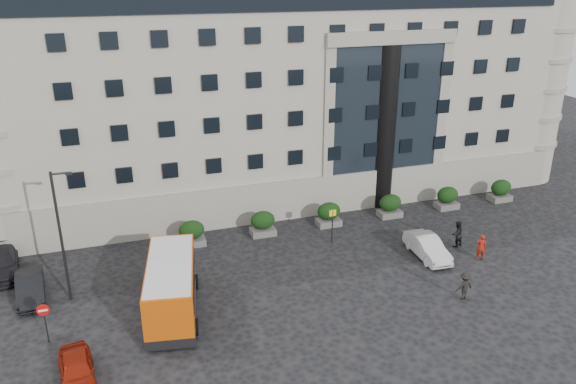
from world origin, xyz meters
name	(u,v)px	position (x,y,z in m)	size (l,w,h in m)	color
ground	(280,291)	(0.00, 0.00, 0.00)	(120.00, 120.00, 0.00)	black
civic_building	(269,76)	(6.00, 22.00, 9.00)	(44.00, 24.00, 18.00)	#A49E91
entrance_column	(384,128)	(12.00, 10.30, 6.50)	(1.80, 1.80, 13.00)	black
hedge_a	(192,233)	(-4.00, 7.80, 0.93)	(1.80, 1.26, 1.84)	#545451
hedge_b	(263,223)	(1.20, 7.80, 0.93)	(1.80, 1.26, 1.84)	#545451
hedge_c	(329,214)	(6.40, 7.80, 0.93)	(1.80, 1.26, 1.84)	#545451
hedge_d	(390,205)	(11.60, 7.80, 0.93)	(1.80, 1.26, 1.84)	#545451
hedge_e	(447,198)	(16.80, 7.80, 0.93)	(1.80, 1.26, 1.84)	#545451
hedge_f	(501,190)	(22.00, 7.80, 0.93)	(1.80, 1.26, 1.84)	#545451
street_lamp	(61,232)	(-11.94, 3.00, 4.37)	(1.16, 0.18, 8.00)	#262628
bus_stop_sign	(332,220)	(5.50, 5.00, 1.73)	(0.50, 0.08, 2.52)	#262628
no_entry_sign	(44,316)	(-13.00, -1.04, 1.65)	(0.64, 0.16, 2.32)	#262628
minibus	(171,286)	(-6.43, -0.22, 1.71)	(3.81, 7.76, 3.10)	#C34A09
red_truck	(8,208)	(-16.50, 15.02, 1.64)	(2.91, 5.99, 3.20)	maroon
parked_car_a	(77,370)	(-11.50, -4.72, 0.67)	(1.58, 3.93, 1.34)	maroon
parked_car_b	(30,287)	(-14.21, 3.93, 0.71)	(1.50, 4.31, 1.42)	black
parked_car_c	(2,264)	(-16.17, 7.61, 0.71)	(1.98, 4.86, 1.41)	black
parked_car_d	(68,207)	(-12.47, 16.00, 0.73)	(2.44, 5.29, 1.47)	black
white_taxi	(427,247)	(10.79, 1.00, 0.72)	(1.53, 4.39, 1.45)	silver
pedestrian_a	(481,247)	(14.00, -0.43, 0.90)	(0.66, 0.43, 1.80)	maroon
pedestrian_b	(457,234)	(13.57, 1.70, 0.95)	(0.92, 0.72, 1.89)	black
pedestrian_c	(464,286)	(10.01, -4.29, 0.86)	(1.12, 0.64, 1.73)	black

